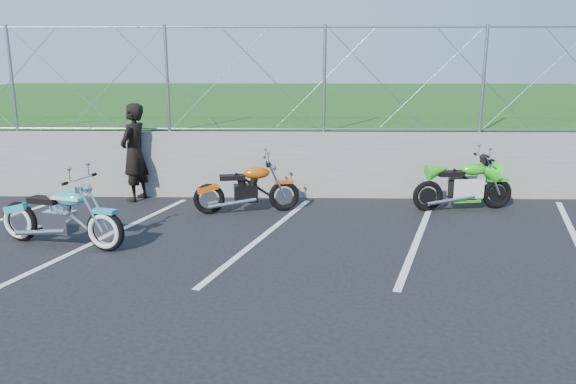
{
  "coord_description": "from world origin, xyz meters",
  "views": [
    {
      "loc": [
        0.55,
        -7.35,
        2.72
      ],
      "look_at": [
        0.36,
        1.3,
        0.62
      ],
      "focal_mm": 35.0,
      "sensor_mm": 36.0,
      "label": 1
    }
  ],
  "objects_px": {
    "person_standing": "(134,153)",
    "cruiser_turquoise": "(62,219)",
    "naked_orange": "(248,190)",
    "sportbike_green": "(465,187)"
  },
  "relations": [
    {
      "from": "cruiser_turquoise",
      "to": "sportbike_green",
      "type": "bearing_deg",
      "value": 35.11
    },
    {
      "from": "cruiser_turquoise",
      "to": "person_standing",
      "type": "bearing_deg",
      "value": 100.47
    },
    {
      "from": "naked_orange",
      "to": "person_standing",
      "type": "height_order",
      "value": "person_standing"
    },
    {
      "from": "cruiser_turquoise",
      "to": "naked_orange",
      "type": "distance_m",
      "value": 3.17
    },
    {
      "from": "person_standing",
      "to": "cruiser_turquoise",
      "type": "bearing_deg",
      "value": 9.57
    },
    {
      "from": "sportbike_green",
      "to": "person_standing",
      "type": "height_order",
      "value": "person_standing"
    },
    {
      "from": "cruiser_turquoise",
      "to": "sportbike_green",
      "type": "xyz_separation_m",
      "value": [
        6.43,
        2.16,
        -0.0
      ]
    },
    {
      "from": "cruiser_turquoise",
      "to": "naked_orange",
      "type": "height_order",
      "value": "cruiser_turquoise"
    },
    {
      "from": "naked_orange",
      "to": "person_standing",
      "type": "relative_size",
      "value": 1.0
    },
    {
      "from": "naked_orange",
      "to": "person_standing",
      "type": "xyz_separation_m",
      "value": [
        -2.25,
        0.84,
        0.53
      ]
    }
  ]
}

